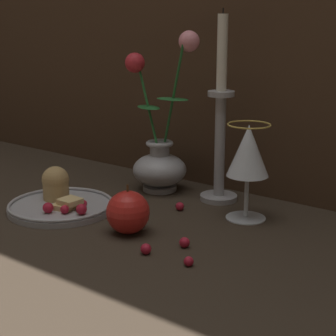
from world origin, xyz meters
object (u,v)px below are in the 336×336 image
Objects in this scene: plate_with_pastries at (60,200)px; wine_glass at (248,154)px; vase at (160,154)px; apple_beside_vase at (128,212)px; candlestick at (220,131)px.

wine_glass is at bearing 28.75° from plate_with_pastries.
vase is 0.24m from wine_glass.
apple_beside_vase reaches higher than plate_with_pastries.
vase is 1.89× the size of wine_glass.
candlestick is at bearing 8.58° from vase.
wine_glass is 0.23m from apple_beside_vase.
wine_glass is 2.03× the size of apple_beside_vase.
wine_glass reaches higher than plate_with_pastries.
apple_beside_vase is at bearing -4.49° from plate_with_pastries.
wine_glass is at bearing -32.23° from candlestick.
vase is 0.15m from candlestick.
vase is at bearing 69.79° from plate_with_pastries.
candlestick is at bearing 147.77° from wine_glass.
vase is 0.89× the size of candlestick.
vase is 3.83× the size of apple_beside_vase.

